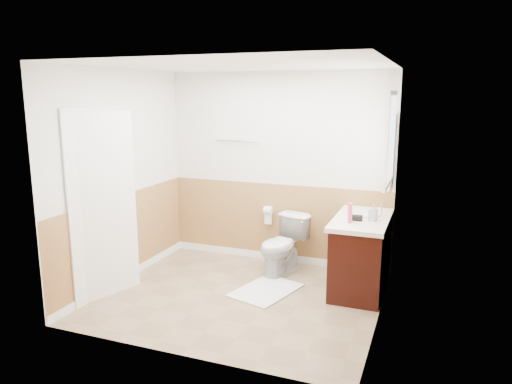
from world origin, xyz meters
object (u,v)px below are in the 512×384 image
at_px(lotion_bottle, 350,213).
at_px(soap_dispenser, 373,212).
at_px(toilet, 282,245).
at_px(bath_mat, 266,290).
at_px(vanity_cabinet, 361,256).

distance_m(lotion_bottle, soap_dispenser, 0.29).
height_order(toilet, soap_dispenser, soap_dispenser).
bearing_deg(lotion_bottle, toilet, 154.19).
relative_size(toilet, soap_dispenser, 3.93).
height_order(toilet, bath_mat, toilet).
bearing_deg(vanity_cabinet, soap_dispenser, -37.68).
bearing_deg(lotion_bottle, soap_dispenser, 40.18).
bearing_deg(toilet, bath_mat, -73.93).
distance_m(bath_mat, vanity_cabinet, 1.16).
bearing_deg(bath_mat, lotion_bottle, 11.31).
height_order(bath_mat, soap_dispenser, soap_dispenser).
bearing_deg(vanity_cabinet, lotion_bottle, -109.76).
xyz_separation_m(toilet, vanity_cabinet, (0.99, -0.15, 0.04)).
bearing_deg(soap_dispenser, toilet, 167.56).
relative_size(bath_mat, soap_dispenser, 4.32).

